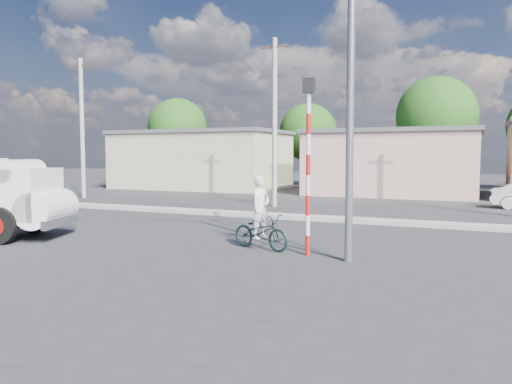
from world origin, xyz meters
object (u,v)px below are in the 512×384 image
at_px(bicycle, 261,232).
at_px(streetlight, 344,47).
at_px(cyclist, 261,219).
at_px(traffic_pole, 308,151).

xyz_separation_m(bicycle, streetlight, (2.32, -0.52, 4.49)).
bearing_deg(streetlight, cyclist, 167.25).
height_order(bicycle, traffic_pole, traffic_pole).
height_order(bicycle, streetlight, streetlight).
bearing_deg(bicycle, streetlight, -86.45).
bearing_deg(traffic_pole, cyclist, 170.77).
height_order(cyclist, traffic_pole, traffic_pole).
relative_size(cyclist, traffic_pole, 0.38).
bearing_deg(cyclist, bicycle, 0.00).
distance_m(traffic_pole, streetlight, 2.56).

